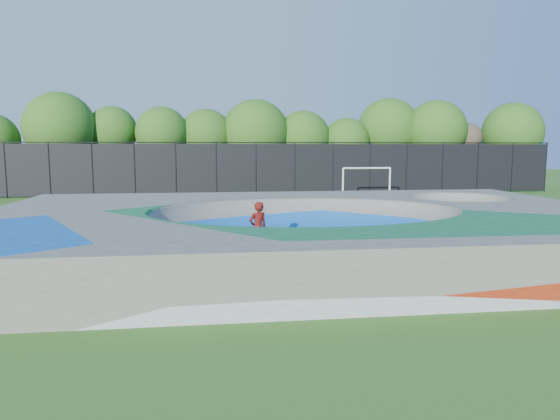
{
  "coord_description": "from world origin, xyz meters",
  "views": [
    {
      "loc": [
        -3.15,
        -17.04,
        3.65
      ],
      "look_at": [
        -0.51,
        3.0,
        1.1
      ],
      "focal_mm": 32.0,
      "sensor_mm": 36.0,
      "label": 1
    }
  ],
  "objects": [
    {
      "name": "treeline",
      "position": [
        -0.63,
        26.01,
        4.96
      ],
      "size": [
        53.43,
        7.67,
        8.59
      ],
      "color": "#4B3C25",
      "rests_on": "ground"
    },
    {
      "name": "fence",
      "position": [
        0.0,
        21.0,
        2.1
      ],
      "size": [
        48.09,
        0.09,
        4.04
      ],
      "color": "black",
      "rests_on": "ground"
    },
    {
      "name": "soccer_goal",
      "position": [
        7.27,
        16.28,
        1.59
      ],
      "size": [
        3.46,
        0.12,
        2.29
      ],
      "color": "white",
      "rests_on": "ground"
    },
    {
      "name": "skater",
      "position": [
        -1.72,
        -0.41,
        0.91
      ],
      "size": [
        0.78,
        0.67,
        1.83
      ],
      "primitive_type": "imported",
      "rotation": [
        0.0,
        0.0,
        3.55
      ],
      "color": "#B41A0E",
      "rests_on": "ground"
    },
    {
      "name": "skate_deck",
      "position": [
        0.0,
        0.0,
        0.75
      ],
      "size": [
        22.0,
        14.0,
        1.5
      ],
      "primitive_type": "cube",
      "color": "gray",
      "rests_on": "ground"
    },
    {
      "name": "ground",
      "position": [
        0.0,
        0.0,
        0.0
      ],
      "size": [
        120.0,
        120.0,
        0.0
      ],
      "primitive_type": "plane",
      "color": "#31601A",
      "rests_on": "ground"
    },
    {
      "name": "skateboard",
      "position": [
        -1.72,
        -0.41,
        0.03
      ],
      "size": [
        0.81,
        0.43,
        0.05
      ],
      "primitive_type": "cube",
      "rotation": [
        0.0,
        0.0,
        0.28
      ],
      "color": "black",
      "rests_on": "ground"
    }
  ]
}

